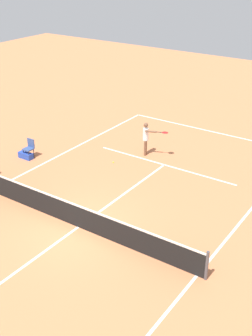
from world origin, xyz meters
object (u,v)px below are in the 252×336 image
at_px(player_serving, 147,136).
at_px(equipment_bag, 26,155).
at_px(courtside_chair_mid, 29,148).
at_px(tennis_ball, 113,162).

height_order(player_serving, equipment_bag, player_serving).
xyz_separation_m(player_serving, courtside_chair_mid, (4.59, 3.52, -0.47)).
bearing_deg(courtside_chair_mid, player_serving, -142.50).
bearing_deg(courtside_chair_mid, tennis_ball, -154.39).
height_order(courtside_chair_mid, equipment_bag, courtside_chair_mid).
bearing_deg(equipment_bag, player_serving, -141.65).
bearing_deg(equipment_bag, courtside_chair_mid, -117.83).
bearing_deg(player_serving, courtside_chair_mid, -75.29).
relative_size(player_serving, tennis_ball, 24.94).
xyz_separation_m(tennis_ball, equipment_bag, (3.88, 2.00, 0.12)).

